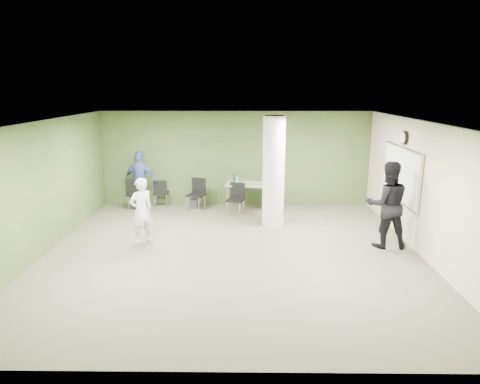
{
  "coord_description": "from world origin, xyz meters",
  "views": [
    {
      "loc": [
        0.27,
        -8.66,
        3.48
      ],
      "look_at": [
        0.16,
        1.0,
        1.1
      ],
      "focal_mm": 32.0,
      "sensor_mm": 36.0,
      "label": 1
    }
  ],
  "objects_px": {
    "man_blue": "(141,180)",
    "woman_white": "(141,211)",
    "folding_table": "(254,185)",
    "chair_back_left": "(136,192)",
    "man_black": "(387,205)"
  },
  "relations": [
    {
      "from": "man_blue",
      "to": "woman_white",
      "type": "bearing_deg",
      "value": 114.19
    },
    {
      "from": "folding_table",
      "to": "chair_back_left",
      "type": "relative_size",
      "value": 1.8
    },
    {
      "from": "folding_table",
      "to": "man_black",
      "type": "distance_m",
      "value": 4.08
    },
    {
      "from": "chair_back_left",
      "to": "man_blue",
      "type": "xyz_separation_m",
      "value": [
        0.11,
        0.24,
        0.29
      ]
    },
    {
      "from": "folding_table",
      "to": "man_blue",
      "type": "height_order",
      "value": "man_blue"
    },
    {
      "from": "woman_white",
      "to": "man_blue",
      "type": "bearing_deg",
      "value": -116.69
    },
    {
      "from": "woman_white",
      "to": "man_black",
      "type": "height_order",
      "value": "man_black"
    },
    {
      "from": "folding_table",
      "to": "woman_white",
      "type": "height_order",
      "value": "woman_white"
    },
    {
      "from": "chair_back_left",
      "to": "man_blue",
      "type": "distance_m",
      "value": 0.39
    },
    {
      "from": "man_blue",
      "to": "chair_back_left",
      "type": "bearing_deg",
      "value": 76.37
    },
    {
      "from": "woman_white",
      "to": "folding_table",
      "type": "bearing_deg",
      "value": -173.88
    },
    {
      "from": "folding_table",
      "to": "man_black",
      "type": "height_order",
      "value": "man_black"
    },
    {
      "from": "man_black",
      "to": "folding_table",
      "type": "bearing_deg",
      "value": -44.28
    },
    {
      "from": "folding_table",
      "to": "man_blue",
      "type": "xyz_separation_m",
      "value": [
        -3.29,
        0.09,
        0.11
      ]
    },
    {
      "from": "man_black",
      "to": "man_blue",
      "type": "bearing_deg",
      "value": -24.84
    }
  ]
}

